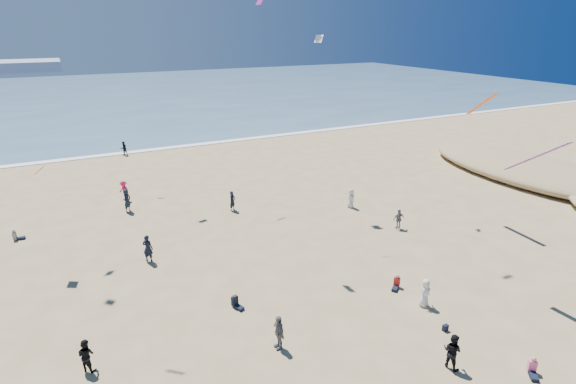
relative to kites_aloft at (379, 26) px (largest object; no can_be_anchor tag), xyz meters
name	(u,v)px	position (x,y,z in m)	size (l,w,h in m)	color
ocean	(97,97)	(-10.19, 82.46, -14.23)	(220.00, 100.00, 0.06)	#476B84
surf_line	(135,152)	(-10.19, 32.46, -14.22)	(220.00, 1.20, 0.08)	white
standing_flyers	(256,251)	(-7.60, 1.14, -13.42)	(32.96, 49.62, 1.94)	#2C4B7B
seated_group	(295,316)	(-8.27, -5.51, -13.84)	(21.88, 30.70, 0.84)	white
navy_bag	(445,328)	(-1.88, -9.43, -14.09)	(0.28, 0.18, 0.34)	black
kites_aloft	(379,26)	(0.00, 0.00, 0.00)	(43.31, 43.52, 28.20)	#23B8D5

